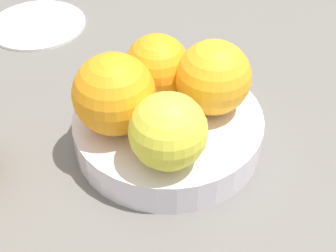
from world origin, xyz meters
The scene contains 7 objects.
ground_plane centered at (0.00, 0.00, -1.00)cm, with size 110.00×110.00×2.00cm, color #66605B.
fruit_bowl centered at (0.00, 0.00, 1.66)cm, with size 19.13×19.13×3.51cm.
orange_in_bowl_0 centered at (1.65, 4.30, 7.21)cm, with size 7.41×7.41×7.41cm, color #F9A823.
orange_in_bowl_1 centered at (-3.65, 1.49, 6.82)cm, with size 6.63×6.63×6.63cm, color orange.
orange_in_bowl_2 centered at (4.73, -3.71, 6.99)cm, with size 6.96×6.96×6.96cm, color yellow.
orange_in_bowl_3 centered at (-1.94, -4.80, 7.41)cm, with size 7.81×7.81×7.81cm, color orange.
side_plate centered at (-29.44, -0.03, 0.40)cm, with size 13.30×13.30×0.80cm, color white.
Camera 1 is at (28.51, -22.51, 35.35)cm, focal length 51.78 mm.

